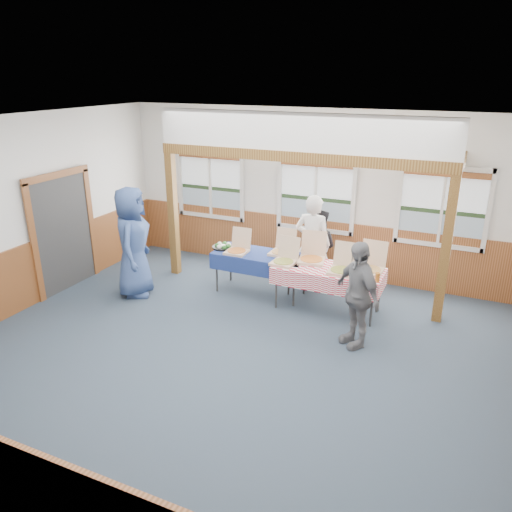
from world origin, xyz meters
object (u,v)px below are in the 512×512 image
Objects in this scene: man_blue at (133,242)px; person_grey at (357,294)px; table_right at (328,271)px; woman_white at (312,243)px; woman_black at (318,247)px; table_left at (260,257)px.

man_blue is 1.23× the size of person_grey.
table_right is 1.22× the size of person_grey.
woman_white reaches higher than person_grey.
man_blue is (-2.85, -1.77, 0.26)m from woman_black.
table_right is at bearing 5.31° from table_left.
person_grey reaches higher than table_left.
woman_white is 3.20m from man_blue.
woman_white reaches higher than woman_black.
woman_black reaches higher than table_left.
table_left is 1.12× the size of person_grey.
woman_white is at bearing -85.28° from man_blue.
woman_black is at bearing 57.36° from table_left.
table_right is (1.31, -0.17, 0.00)m from table_left.
woman_white is 0.33m from woman_black.
woman_black is (0.81, 0.80, 0.04)m from table_left.
table_left is at bearing 33.79° from woman_white.
table_left is 2.27m from man_blue.
person_grey is (1.20, -1.92, 0.07)m from woman_black.
man_blue is (-2.04, -0.97, 0.30)m from table_left.
table_right is 1.34× the size of woman_black.
woman_white is at bearing 94.53° from woman_black.
man_blue reaches higher than woman_black.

